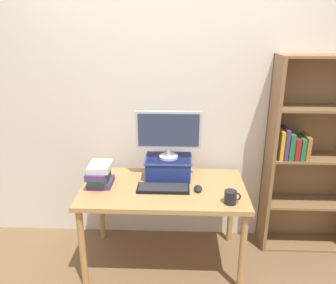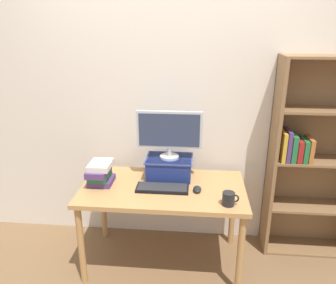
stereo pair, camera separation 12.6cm
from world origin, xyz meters
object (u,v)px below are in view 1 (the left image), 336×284
object	(u,v)px
riser_box	(169,167)
coffee_mug	(231,197)
desk	(164,195)
keyboard	(163,188)
book_stack	(100,174)
computer_monitor	(169,132)
computer_mouse	(198,188)
bookshelf_unit	(311,155)

from	to	relation	value
riser_box	coffee_mug	xyz separation A→B (m)	(0.46, -0.43, -0.04)
desk	keyboard	bearing A→B (deg)	-90.13
desk	book_stack	size ratio (longest dim) A/B	5.19
desk	computer_monitor	size ratio (longest dim) A/B	2.42
keyboard	book_stack	world-z (taller)	book_stack
desk	book_stack	distance (m)	0.54
computer_monitor	book_stack	xyz separation A→B (m)	(-0.54, -0.18, -0.30)
book_stack	coffee_mug	bearing A→B (deg)	-13.86
computer_mouse	coffee_mug	bearing A→B (deg)	-39.56
riser_box	computer_monitor	size ratio (longest dim) A/B	0.73
riser_box	computer_monitor	world-z (taller)	computer_monitor
desk	computer_mouse	size ratio (longest dim) A/B	12.40
book_stack	desk	bearing A→B (deg)	-1.09
riser_box	keyboard	world-z (taller)	riser_box
riser_box	desk	bearing A→B (deg)	-99.53
computer_monitor	coffee_mug	world-z (taller)	computer_monitor
riser_box	bookshelf_unit	bearing A→B (deg)	5.72
coffee_mug	computer_mouse	bearing A→B (deg)	140.44
bookshelf_unit	keyboard	bearing A→B (deg)	-163.79
coffee_mug	bookshelf_unit	bearing A→B (deg)	36.19
desk	keyboard	distance (m)	0.10
riser_box	computer_mouse	world-z (taller)	riser_box
book_stack	keyboard	bearing A→B (deg)	-6.61
desk	coffee_mug	bearing A→B (deg)	-25.70
book_stack	coffee_mug	distance (m)	1.03
bookshelf_unit	computer_monitor	distance (m)	1.24
bookshelf_unit	coffee_mug	world-z (taller)	bookshelf_unit
bookshelf_unit	computer_monitor	bearing A→B (deg)	-174.21
computer_monitor	computer_mouse	bearing A→B (deg)	-45.58
computer_mouse	book_stack	distance (m)	0.78
riser_box	coffee_mug	world-z (taller)	riser_box
bookshelf_unit	coffee_mug	bearing A→B (deg)	-143.81
desk	bookshelf_unit	world-z (taller)	bookshelf_unit
keyboard	coffee_mug	size ratio (longest dim) A/B	3.38
desk	computer_monitor	world-z (taller)	computer_monitor
computer_monitor	keyboard	xyz separation A→B (m)	(-0.03, -0.24, -0.38)
keyboard	computer_mouse	xyz separation A→B (m)	(0.27, -0.00, 0.01)
keyboard	book_stack	distance (m)	0.52
riser_box	book_stack	bearing A→B (deg)	-161.41
computer_monitor	computer_mouse	size ratio (longest dim) A/B	5.12
riser_box	computer_monitor	xyz separation A→B (m)	(0.00, -0.00, 0.31)
computer_monitor	desk	bearing A→B (deg)	-99.61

